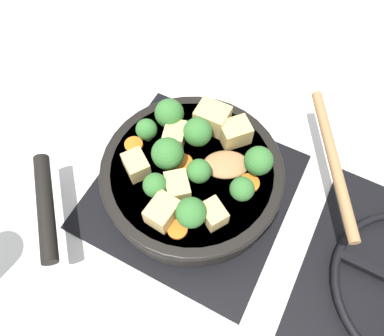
% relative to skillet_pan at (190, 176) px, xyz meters
% --- Properties ---
extents(ground_plane, '(2.40, 2.40, 0.00)m').
position_rel_skillet_pan_xyz_m(ground_plane, '(-0.00, 0.00, -0.06)').
color(ground_plane, silver).
extents(front_burner_grate, '(0.31, 0.31, 0.03)m').
position_rel_skillet_pan_xyz_m(front_burner_grate, '(-0.00, 0.00, -0.04)').
color(front_burner_grate, black).
rests_on(front_burner_grate, ground_plane).
extents(skillet_pan, '(0.36, 0.37, 0.05)m').
position_rel_skillet_pan_xyz_m(skillet_pan, '(0.00, 0.00, 0.00)').
color(skillet_pan, black).
rests_on(skillet_pan, front_burner_grate).
extents(wooden_spoon, '(0.23, 0.25, 0.02)m').
position_rel_skillet_pan_xyz_m(wooden_spoon, '(-0.07, 0.13, 0.03)').
color(wooden_spoon, '#A87A4C').
rests_on(wooden_spoon, skillet_pan).
extents(tofu_cube_center_large, '(0.05, 0.05, 0.03)m').
position_rel_skillet_pan_xyz_m(tofu_cube_center_large, '(0.04, 0.00, 0.04)').
color(tofu_cube_center_large, '#DBB770').
rests_on(tofu_cube_center_large, skillet_pan).
extents(tofu_cube_near_handle, '(0.05, 0.04, 0.03)m').
position_rel_skillet_pan_xyz_m(tofu_cube_near_handle, '(-0.03, -0.04, 0.04)').
color(tofu_cube_near_handle, '#DBB770').
rests_on(tofu_cube_near_handle, skillet_pan).
extents(tofu_cube_east_chunk, '(0.05, 0.05, 0.03)m').
position_rel_skillet_pan_xyz_m(tofu_cube_east_chunk, '(0.04, -0.07, 0.04)').
color(tofu_cube_east_chunk, '#DBB770').
rests_on(tofu_cube_east_chunk, skillet_pan).
extents(tofu_cube_west_chunk, '(0.04, 0.05, 0.03)m').
position_rel_skillet_pan_xyz_m(tofu_cube_west_chunk, '(0.05, 0.06, 0.04)').
color(tofu_cube_west_chunk, '#DBB770').
rests_on(tofu_cube_west_chunk, skillet_pan).
extents(tofu_cube_back_piece, '(0.06, 0.06, 0.03)m').
position_rel_skillet_pan_xyz_m(tofu_cube_back_piece, '(-0.08, 0.04, 0.04)').
color(tofu_cube_back_piece, '#DBB770').
rests_on(tofu_cube_back_piece, skillet_pan).
extents(tofu_cube_front_piece, '(0.04, 0.05, 0.04)m').
position_rel_skillet_pan_xyz_m(tofu_cube_front_piece, '(-0.09, -0.01, 0.04)').
color(tofu_cube_front_piece, '#DBB770').
rests_on(tofu_cube_front_piece, skillet_pan).
extents(tofu_cube_mid_small, '(0.05, 0.04, 0.03)m').
position_rel_skillet_pan_xyz_m(tofu_cube_mid_small, '(0.08, 0.00, 0.04)').
color(tofu_cube_mid_small, '#DBB770').
rests_on(tofu_cube_mid_small, skillet_pan).
extents(broccoli_floret_near_spoon, '(0.03, 0.03, 0.04)m').
position_rel_skillet_pan_xyz_m(broccoli_floret_near_spoon, '(0.01, 0.08, 0.05)').
color(broccoli_floret_near_spoon, '#709956').
rests_on(broccoli_floret_near_spoon, skillet_pan).
extents(broccoli_floret_center_top, '(0.04, 0.04, 0.04)m').
position_rel_skillet_pan_xyz_m(broccoli_floret_center_top, '(0.01, 0.02, 0.05)').
color(broccoli_floret_center_top, '#709956').
rests_on(broccoli_floret_center_top, skillet_pan).
extents(broccoli_floret_east_rim, '(0.04, 0.04, 0.04)m').
position_rel_skillet_pan_xyz_m(broccoli_floret_east_rim, '(0.06, -0.02, 0.05)').
color(broccoli_floret_east_rim, '#709956').
rests_on(broccoli_floret_east_rim, skillet_pan).
extents(broccoli_floret_west_rim, '(0.05, 0.05, 0.05)m').
position_rel_skillet_pan_xyz_m(broccoli_floret_west_rim, '(-0.06, -0.07, 0.05)').
color(broccoli_floret_west_rim, '#709956').
rests_on(broccoli_floret_west_rim, skillet_pan).
extents(broccoli_floret_north_edge, '(0.05, 0.05, 0.05)m').
position_rel_skillet_pan_xyz_m(broccoli_floret_north_edge, '(0.01, -0.03, 0.05)').
color(broccoli_floret_north_edge, '#709956').
rests_on(broccoli_floret_north_edge, skillet_pan).
extents(broccoli_floret_south_cluster, '(0.04, 0.04, 0.05)m').
position_rel_skillet_pan_xyz_m(broccoli_floret_south_cluster, '(-0.05, -0.01, 0.05)').
color(broccoli_floret_south_cluster, '#709956').
rests_on(broccoli_floret_south_cluster, skillet_pan).
extents(broccoli_floret_mid_floret, '(0.03, 0.03, 0.04)m').
position_rel_skillet_pan_xyz_m(broccoli_floret_mid_floret, '(-0.02, -0.08, 0.05)').
color(broccoli_floret_mid_floret, '#709956').
rests_on(broccoli_floret_mid_floret, skillet_pan).
extents(broccoli_floret_small_inner, '(0.04, 0.04, 0.05)m').
position_rel_skillet_pan_xyz_m(broccoli_floret_small_inner, '(0.07, 0.04, 0.05)').
color(broccoli_floret_small_inner, '#709956').
rests_on(broccoli_floret_small_inner, skillet_pan).
extents(broccoli_floret_tall_stem, '(0.04, 0.04, 0.05)m').
position_rel_skillet_pan_xyz_m(broccoli_floret_tall_stem, '(-0.04, 0.09, 0.05)').
color(broccoli_floret_tall_stem, '#709956').
rests_on(broccoli_floret_tall_stem, skillet_pan).
extents(carrot_slice_orange_thin, '(0.03, 0.03, 0.01)m').
position_rel_skillet_pan_xyz_m(carrot_slice_orange_thin, '(-0.01, -0.01, 0.03)').
color(carrot_slice_orange_thin, orange).
rests_on(carrot_slice_orange_thin, skillet_pan).
extents(carrot_slice_near_center, '(0.03, 0.03, 0.01)m').
position_rel_skillet_pan_xyz_m(carrot_slice_near_center, '(0.09, 0.03, 0.03)').
color(carrot_slice_near_center, orange).
rests_on(carrot_slice_near_center, skillet_pan).
extents(carrot_slice_edge_slice, '(0.03, 0.03, 0.01)m').
position_rel_skillet_pan_xyz_m(carrot_slice_edge_slice, '(-0.02, 0.09, 0.03)').
color(carrot_slice_edge_slice, orange).
rests_on(carrot_slice_edge_slice, skillet_pan).
extents(carrot_slice_under_broccoli, '(0.03, 0.03, 0.01)m').
position_rel_skillet_pan_xyz_m(carrot_slice_under_broccoli, '(0.00, -0.10, 0.03)').
color(carrot_slice_under_broccoli, orange).
rests_on(carrot_slice_under_broccoli, skillet_pan).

